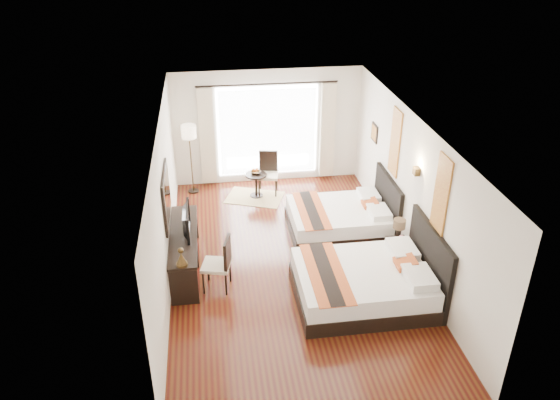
{
  "coord_description": "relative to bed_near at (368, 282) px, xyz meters",
  "views": [
    {
      "loc": [
        -1.41,
        -8.54,
        5.99
      ],
      "look_at": [
        -0.17,
        0.34,
        1.22
      ],
      "focal_mm": 35.0,
      "sensor_mm": 36.0,
      "label": 1
    }
  ],
  "objects": [
    {
      "name": "window_glass",
      "position": [
        -1.14,
        4.94,
        0.96
      ],
      "size": [
        2.4,
        0.02,
        2.2
      ],
      "primitive_type": "cube",
      "color": "white",
      "rests_on": "wall_window"
    },
    {
      "name": "console_desk",
      "position": [
        -3.13,
        1.35,
        0.04
      ],
      "size": [
        0.5,
        2.2,
        0.76
      ],
      "primitive_type": "cube",
      "color": "black",
      "rests_on": "floor"
    },
    {
      "name": "table_lamp",
      "position": [
        0.9,
        1.11,
        0.41
      ],
      "size": [
        0.23,
        0.23,
        0.37
      ],
      "color": "black",
      "rests_on": "nightstand"
    },
    {
      "name": "wall_sconce",
      "position": [
        1.05,
        0.99,
        1.58
      ],
      "size": [
        0.1,
        0.14,
        0.14
      ],
      "primitive_type": "cube",
      "color": "#423017",
      "rests_on": "wall_headboard"
    },
    {
      "name": "ceiling",
      "position": [
        -1.14,
        1.21,
        2.45
      ],
      "size": [
        4.5,
        7.5,
        0.02
      ],
      "primitive_type": "cube",
      "color": "white",
      "rests_on": "wall_headboard"
    },
    {
      "name": "nightstand",
      "position": [
        0.88,
        0.99,
        -0.11
      ],
      "size": [
        0.39,
        0.48,
        0.46
      ],
      "primitive_type": "cube",
      "color": "black",
      "rests_on": "floor"
    },
    {
      "name": "drape_right",
      "position": [
        0.31,
        4.84,
        0.94
      ],
      "size": [
        0.35,
        0.14,
        2.35
      ],
      "primitive_type": "cube",
      "color": "#B8AD8E",
      "rests_on": "floor"
    },
    {
      "name": "drape_left",
      "position": [
        -2.59,
        4.84,
        0.94
      ],
      "size": [
        0.35,
        0.14,
        2.35
      ],
      "primitive_type": "cube",
      "color": "#B8AD8E",
      "rests_on": "floor"
    },
    {
      "name": "art_panel_far",
      "position": [
        1.09,
        2.29,
        1.61
      ],
      "size": [
        0.03,
        0.5,
        1.35
      ],
      "primitive_type": "cube",
      "color": "maroon",
      "rests_on": "wall_headboard"
    },
    {
      "name": "vase",
      "position": [
        0.86,
        0.84,
        0.22
      ],
      "size": [
        0.13,
        0.13,
        0.13
      ],
      "primitive_type": "imported",
      "rotation": [
        0.0,
        0.0,
        0.08
      ],
      "color": "black",
      "rests_on": "nightstand"
    },
    {
      "name": "bed_near",
      "position": [
        0.0,
        0.0,
        0.0
      ],
      "size": [
        2.34,
        1.82,
        1.32
      ],
      "color": "black",
      "rests_on": "floor"
    },
    {
      "name": "mirror_glass",
      "position": [
        -3.33,
        1.35,
        1.21
      ],
      "size": [
        0.01,
        1.12,
        0.82
      ],
      "primitive_type": "cube",
      "color": "white",
      "rests_on": "mirror_frame"
    },
    {
      "name": "bed_far",
      "position": [
        0.12,
        2.29,
        -0.03
      ],
      "size": [
        2.1,
        1.64,
        1.18
      ],
      "color": "black",
      "rests_on": "floor"
    },
    {
      "name": "wall_entry",
      "position": [
        -1.14,
        -2.53,
        1.06
      ],
      "size": [
        4.5,
        0.01,
        2.8
      ],
      "primitive_type": "cube",
      "color": "silver",
      "rests_on": "floor"
    },
    {
      "name": "sheer_curtain",
      "position": [
        -1.14,
        4.88,
        0.96
      ],
      "size": [
        2.3,
        0.02,
        2.1
      ],
      "primitive_type": "cube",
      "color": "white",
      "rests_on": "wall_window"
    },
    {
      "name": "floor",
      "position": [
        -1.14,
        1.21,
        -0.35
      ],
      "size": [
        4.5,
        7.5,
        0.01
      ],
      "primitive_type": "cube",
      "color": "#3C0E0B",
      "rests_on": "ground"
    },
    {
      "name": "wall_desk",
      "position": [
        -3.38,
        1.21,
        1.06
      ],
      "size": [
        0.01,
        7.5,
        2.8
      ],
      "primitive_type": "cube",
      "color": "silver",
      "rests_on": "floor"
    },
    {
      "name": "floor_lamp",
      "position": [
        -2.99,
        4.55,
        1.09
      ],
      "size": [
        0.34,
        0.34,
        1.69
      ],
      "color": "black",
      "rests_on": "floor"
    },
    {
      "name": "mirror_frame",
      "position": [
        -3.36,
        1.35,
        1.21
      ],
      "size": [
        0.04,
        1.25,
        0.95
      ],
      "primitive_type": "cube",
      "color": "black",
      "rests_on": "wall_desk"
    },
    {
      "name": "jute_rug",
      "position": [
        -1.57,
        4.03,
        -0.33
      ],
      "size": [
        1.51,
        1.27,
        0.01
      ],
      "primitive_type": "cube",
      "rotation": [
        0.0,
        0.0,
        -0.36
      ],
      "color": "tan",
      "rests_on": "floor"
    },
    {
      "name": "bronze_figurine",
      "position": [
        -3.13,
        0.35,
        0.56
      ],
      "size": [
        0.22,
        0.22,
        0.3
      ],
      "primitive_type": null,
      "rotation": [
        0.0,
        0.0,
        -0.11
      ],
      "color": "#423017",
      "rests_on": "console_desk"
    },
    {
      "name": "art_panel_near",
      "position": [
        1.09,
        0.0,
        1.61
      ],
      "size": [
        0.03,
        0.5,
        1.35
      ],
      "primitive_type": "cube",
      "color": "maroon",
      "rests_on": "wall_headboard"
    },
    {
      "name": "wall_headboard",
      "position": [
        1.11,
        1.21,
        1.06
      ],
      "size": [
        0.01,
        7.5,
        2.8
      ],
      "primitive_type": "cube",
      "color": "silver",
      "rests_on": "floor"
    },
    {
      "name": "television",
      "position": [
        -3.11,
        1.39,
        0.67
      ],
      "size": [
        0.12,
        0.88,
        0.51
      ],
      "primitive_type": "imported",
      "rotation": [
        0.0,
        0.0,
        1.57
      ],
      "color": "black",
      "rests_on": "console_desk"
    },
    {
      "name": "wall_window",
      "position": [
        -1.14,
        4.96,
        1.06
      ],
      "size": [
        4.5,
        0.01,
        2.8
      ],
      "primitive_type": "cube",
      "color": "silver",
      "rests_on": "floor"
    },
    {
      "name": "fruit_bowl",
      "position": [
        -1.52,
        4.15,
        0.26
      ],
      "size": [
        0.29,
        0.29,
        0.06
      ],
      "primitive_type": "imported",
      "rotation": [
        0.0,
        0.0,
        -0.3
      ],
      "color": "#4D311B",
      "rests_on": "side_table"
    },
    {
      "name": "desk_chair",
      "position": [
        -2.54,
        0.67,
        -0.03
      ],
      "size": [
        0.57,
        0.57,
        1.03
      ],
      "rotation": [
        0.0,
        0.0,
        2.91
      ],
      "color": "beige",
      "rests_on": "floor"
    },
    {
      "name": "window_chair",
      "position": [
        -1.22,
        4.26,
        -0.03
      ],
      "size": [
        0.55,
        0.55,
        1.01
      ],
      "rotation": [
        0.0,
        0.0,
        -1.76
      ],
      "color": "beige",
      "rests_on": "floor"
    },
    {
      "name": "side_table",
      "position": [
        -1.52,
        4.11,
        -0.05
      ],
      "size": [
        0.5,
        0.5,
        0.58
      ],
      "primitive_type": "cylinder",
      "color": "black",
      "rests_on": "floor"
    }
  ]
}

